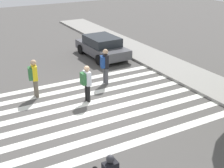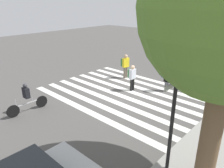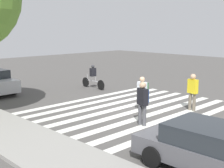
{
  "view_description": "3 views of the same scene",
  "coord_description": "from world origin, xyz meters",
  "views": [
    {
      "loc": [
        11.16,
        -5.33,
        6.32
      ],
      "look_at": [
        0.33,
        0.69,
        1.09
      ],
      "focal_mm": 50.0,
      "sensor_mm": 36.0,
      "label": 1
    },
    {
      "loc": [
        10.01,
        8.13,
        5.57
      ],
      "look_at": [
        0.97,
        -0.27,
        0.85
      ],
      "focal_mm": 35.0,
      "sensor_mm": 36.0,
      "label": 2
    },
    {
      "loc": [
        -10.28,
        11.47,
        4.04
      ],
      "look_at": [
        1.06,
        0.31,
        1.18
      ],
      "focal_mm": 50.0,
      "sensor_mm": 36.0,
      "label": 3
    }
  ],
  "objects": [
    {
      "name": "pedestrian_adult_blue_shirt",
      "position": [
        -2.33,
        -1.97,
        1.07
      ],
      "size": [
        0.54,
        0.48,
        1.83
      ],
      "rotation": [
        0.0,
        0.0,
        -0.17
      ],
      "color": "#6B6051",
      "rests_on": "ground_plane"
    },
    {
      "name": "pedestrian_adult_yellow_jacket",
      "position": [
        -2.16,
        1.66,
        1.09
      ],
      "size": [
        0.56,
        0.52,
        1.86
      ],
      "rotation": [
        0.0,
        0.0,
        -0.27
      ],
      "color": "#4C4C51",
      "rests_on": "ground_plane"
    },
    {
      "name": "car_parked_far_curb",
      "position": [
        -6.27,
        3.63,
        0.7
      ],
      "size": [
        4.28,
        2.13,
        1.36
      ],
      "rotation": [
        0.0,
        0.0,
        0.02
      ],
      "color": "#4C4C51",
      "rests_on": "ground_plane"
    },
    {
      "name": "pedestrian_adult_tall_backpack",
      "position": [
        -0.71,
        -0.05,
        1.01
      ],
      "size": [
        0.48,
        0.4,
        1.72
      ],
      "rotation": [
        0.0,
        0.0,
        0.02
      ],
      "color": "black",
      "rests_on": "ground_plane"
    },
    {
      "name": "crosswalk_stripes",
      "position": [
        -0.0,
        0.0,
        0.0
      ],
      "size": [
        6.93,
        10.0,
        0.01
      ],
      "color": "silver",
      "rests_on": "ground_plane"
    },
    {
      "name": "cyclist_near_curb",
      "position": [
        5.44,
        -2.2,
        0.87
      ],
      "size": [
        2.26,
        0.4,
        1.62
      ],
      "rotation": [
        0.0,
        0.0,
        -0.01
      ],
      "color": "black",
      "rests_on": "ground_plane"
    },
    {
      "name": "ground_plane",
      "position": [
        0.0,
        0.0,
        0.0
      ],
      "size": [
        60.0,
        60.0,
        0.0
      ],
      "primitive_type": "plane",
      "color": "#4C4947"
    },
    {
      "name": "traffic_light",
      "position": [
        4.31,
        5.3,
        3.05
      ],
      "size": [
        0.6,
        0.5,
        4.35
      ],
      "color": "black",
      "rests_on": "ground_plane"
    }
  ]
}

